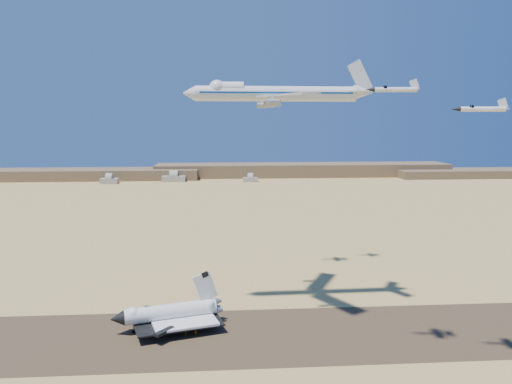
{
  "coord_description": "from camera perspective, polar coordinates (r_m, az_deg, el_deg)",
  "views": [
    {
      "loc": [
        -0.36,
        -171.94,
        76.78
      ],
      "look_at": [
        12.97,
        8.0,
        51.65
      ],
      "focal_mm": 35.0,
      "sensor_mm": 36.0,
      "label": 1
    }
  ],
  "objects": [
    {
      "name": "shuttle",
      "position": [
        195.62,
        -9.82,
        -13.55
      ],
      "size": [
        42.22,
        33.14,
        20.61
      ],
      "rotation": [
        0.0,
        0.0,
        0.28
      ],
      "color": "silver",
      "rests_on": "runway"
    },
    {
      "name": "crew_b",
      "position": [
        190.9,
        -6.96,
        -15.57
      ],
      "size": [
        0.65,
        0.86,
        1.57
      ],
      "primitive_type": "imported",
      "rotation": [
        0.0,
        0.0,
        1.88
      ],
      "color": "orange",
      "rests_on": "runway"
    },
    {
      "name": "ground",
      "position": [
        188.31,
        -3.91,
        -16.15
      ],
      "size": [
        1200.0,
        1200.0,
        0.0
      ],
      "primitive_type": "plane",
      "color": "tan",
      "rests_on": "ground"
    },
    {
      "name": "ridgeline",
      "position": [
        705.72,
        1.13,
        2.3
      ],
      "size": [
        960.0,
        90.0,
        18.0
      ],
      "color": "brown",
      "rests_on": "ground"
    },
    {
      "name": "crew_c",
      "position": [
        189.39,
        -6.88,
        -15.71
      ],
      "size": [
        1.24,
        0.9,
        1.9
      ],
      "primitive_type": "imported",
      "rotation": [
        0.0,
        0.0,
        2.81
      ],
      "color": "orange",
      "rests_on": "runway"
    },
    {
      "name": "carrier_747",
      "position": [
        199.53,
        1.7,
        11.18
      ],
      "size": [
        75.18,
        58.36,
        18.75
      ],
      "rotation": [
        0.0,
        0.0,
        0.02
      ],
      "color": "silver"
    },
    {
      "name": "crew_a",
      "position": [
        189.21,
        -8.07,
        -15.8
      ],
      "size": [
        0.42,
        0.63,
        1.69
      ],
      "primitive_type": "imported",
      "rotation": [
        0.0,
        0.0,
        1.54
      ],
      "color": "orange",
      "rests_on": "runway"
    },
    {
      "name": "chase_jet_e",
      "position": [
        265.85,
        9.08,
        11.23
      ],
      "size": [
        13.77,
        7.33,
        3.43
      ],
      "rotation": [
        0.0,
        0.0,
        0.03
      ],
      "color": "silver"
    },
    {
      "name": "hangars",
      "position": [
        657.43,
        -9.77,
        1.53
      ],
      "size": [
        200.5,
        29.5,
        30.0
      ],
      "color": "#9E988C",
      "rests_on": "ground"
    },
    {
      "name": "chase_jet_b",
      "position": [
        160.68,
        24.38,
        8.64
      ],
      "size": [
        16.08,
        8.92,
        4.02
      ],
      "rotation": [
        0.0,
        0.0,
        -0.14
      ],
      "color": "silver"
    },
    {
      "name": "chase_jet_d",
      "position": [
        255.27,
        4.73,
        10.51
      ],
      "size": [
        16.19,
        8.63,
        4.03
      ],
      "rotation": [
        0.0,
        0.0,
        -0.03
      ],
      "color": "silver"
    },
    {
      "name": "runway",
      "position": [
        188.3,
        -3.91,
        -16.15
      ],
      "size": [
        600.0,
        50.0,
        0.06
      ],
      "primitive_type": "cube",
      "color": "#4F3B27",
      "rests_on": "ground"
    },
    {
      "name": "chase_jet_a",
      "position": [
        159.67,
        15.55,
        11.23
      ],
      "size": [
        16.14,
        8.82,
        4.02
      ],
      "rotation": [
        0.0,
        0.0,
        -0.1
      ],
      "color": "silver"
    }
  ]
}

